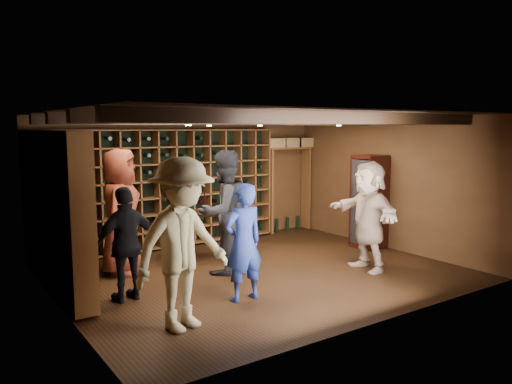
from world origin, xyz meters
TOP-DOWN VIEW (x-y plane):
  - ground at (0.00, 0.00)m, footprint 6.00×6.00m
  - room_shell at (0.00, 0.05)m, footprint 6.00×6.00m
  - wine_rack_back at (-0.52, 2.33)m, footprint 4.65×0.30m
  - wine_rack_left at (-2.83, 0.82)m, footprint 0.30×2.65m
  - crate_shelf at (2.41, 2.32)m, footprint 1.20×0.32m
  - display_cabinet at (2.71, 0.20)m, footprint 0.55×0.50m
  - man_blue_shirt at (-0.89, -0.94)m, footprint 0.58×0.39m
  - man_grey_suit at (-0.44, 0.31)m, footprint 1.05×0.88m
  - guest_red_floral at (-1.81, 1.19)m, footprint 1.06×1.15m
  - guest_woman_black at (-2.17, -0.07)m, footprint 0.94×0.50m
  - guest_khaki at (-1.98, -1.35)m, footprint 1.41×1.00m
  - guest_beige at (1.56, -0.86)m, footprint 0.81×1.71m
  - tasting_table at (-0.26, 1.19)m, footprint 1.24×0.97m

SIDE VIEW (x-z plane):
  - ground at x=0.00m, z-range 0.00..0.00m
  - tasting_table at x=-0.26m, z-range 0.19..1.31m
  - guest_woman_black at x=-2.17m, z-range 0.00..1.53m
  - man_blue_shirt at x=-0.89m, z-range 0.00..1.57m
  - display_cabinet at x=2.71m, z-range -0.02..1.73m
  - guest_beige at x=1.56m, z-range 0.00..1.77m
  - man_grey_suit at x=-0.44m, z-range 0.00..1.95m
  - guest_khaki at x=-1.98m, z-range 0.00..1.97m
  - guest_red_floral at x=-1.81m, z-range 0.00..1.98m
  - wine_rack_back at x=-0.52m, z-range 0.05..2.25m
  - wine_rack_left at x=-2.83m, z-range 0.05..2.25m
  - crate_shelf at x=2.41m, z-range 0.54..2.60m
  - room_shell at x=0.00m, z-range -0.58..5.42m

